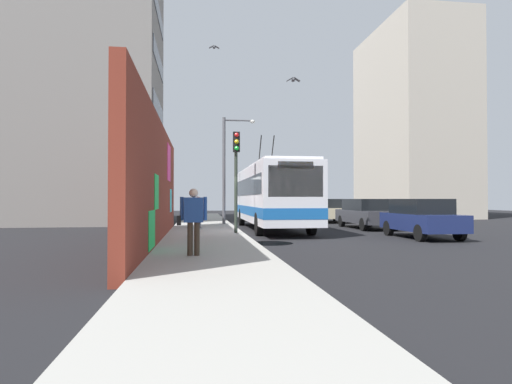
{
  "coord_description": "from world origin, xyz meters",
  "views": [
    {
      "loc": [
        -18.78,
        1.94,
        1.57
      ],
      "look_at": [
        1.2,
        -0.76,
        1.9
      ],
      "focal_mm": 30.25,
      "sensor_mm": 36.0,
      "label": 1
    }
  ],
  "objects": [
    {
      "name": "curbside_puddle",
      "position": [
        -3.66,
        -0.6,
        0.0
      ],
      "size": [
        1.66,
        1.66,
        0.0
      ],
      "primitive_type": "cylinder",
      "color": "black",
      "rests_on": "ground_plane"
    },
    {
      "name": "street_lamp",
      "position": [
        6.02,
        0.22,
        3.72
      ],
      "size": [
        0.44,
        1.89,
        6.14
      ],
      "color": "#4C4C51",
      "rests_on": "sidewalk_slab"
    },
    {
      "name": "parked_car_dark_gray",
      "position": [
        3.26,
        -7.0,
        0.84
      ],
      "size": [
        4.95,
        1.85,
        1.58
      ],
      "color": "#38383D",
      "rests_on": "ground_plane"
    },
    {
      "name": "building_far_left",
      "position": [
        10.52,
        9.2,
        10.84
      ],
      "size": [
        8.44,
        9.28,
        21.67
      ],
      "color": "gray",
      "rests_on": "ground_plane"
    },
    {
      "name": "graffiti_wall",
      "position": [
        -3.34,
        3.35,
        2.13
      ],
      "size": [
        15.3,
        0.32,
        4.25
      ],
      "color": "maroon",
      "rests_on": "ground_plane"
    },
    {
      "name": "ground_plane",
      "position": [
        0.0,
        0.0,
        0.0
      ],
      "size": [
        80.0,
        80.0,
        0.0
      ],
      "primitive_type": "plane",
      "color": "black"
    },
    {
      "name": "city_bus",
      "position": [
        3.1,
        -1.8,
        1.81
      ],
      "size": [
        11.38,
        2.58,
        5.03
      ],
      "color": "silver",
      "rests_on": "ground_plane"
    },
    {
      "name": "parked_car_black",
      "position": [
        16.05,
        -7.0,
        0.84
      ],
      "size": [
        4.52,
        1.91,
        1.58
      ],
      "color": "black",
      "rests_on": "ground_plane"
    },
    {
      "name": "parked_car_navy",
      "position": [
        -2.45,
        -7.0,
        0.83
      ],
      "size": [
        4.05,
        1.79,
        1.58
      ],
      "color": "navy",
      "rests_on": "ground_plane"
    },
    {
      "name": "traffic_light",
      "position": [
        -0.8,
        0.35,
        3.01
      ],
      "size": [
        0.49,
        0.28,
        4.26
      ],
      "color": "#2D382D",
      "rests_on": "sidewalk_slab"
    },
    {
      "name": "flying_pigeons",
      "position": [
        0.81,
        -0.35,
        7.91
      ],
      "size": [
        6.23,
        3.45,
        3.4
      ],
      "color": "slate"
    },
    {
      "name": "pedestrian_near_wall",
      "position": [
        -7.79,
        2.06,
        1.14
      ],
      "size": [
        0.23,
        0.75,
        1.69
      ],
      "color": "#3F3326",
      "rests_on": "sidewalk_slab"
    },
    {
      "name": "sidewalk_slab",
      "position": [
        0.0,
        1.6,
        0.07
      ],
      "size": [
        48.0,
        3.2,
        0.15
      ],
      "primitive_type": "cube",
      "color": "#9E9B93",
      "rests_on": "ground_plane"
    },
    {
      "name": "parked_car_champagne",
      "position": [
        9.66,
        -7.0,
        0.83
      ],
      "size": [
        4.44,
        1.9,
        1.58
      ],
      "color": "#C6B793",
      "rests_on": "ground_plane"
    },
    {
      "name": "pedestrian_midblock",
      "position": [
        2.3,
        1.93,
        1.05
      ],
      "size": [
        0.22,
        0.64,
        1.55
      ],
      "color": "#595960",
      "rests_on": "sidewalk_slab"
    },
    {
      "name": "building_far_right",
      "position": [
        17.48,
        -17.0,
        8.37
      ],
      "size": [
        11.6,
        6.47,
        16.74
      ],
      "color": "#B2A899",
      "rests_on": "ground_plane"
    }
  ]
}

